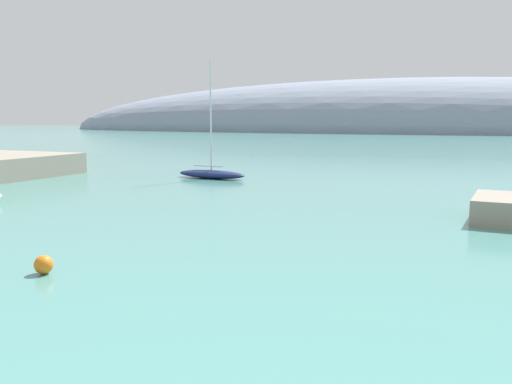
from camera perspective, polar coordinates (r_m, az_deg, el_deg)
distant_ridge at (r=220.61m, az=13.98°, el=6.16°), size 303.04×74.42×41.02m
sailboat_navy_mid_mooring at (r=49.65m, az=-4.70°, el=2.01°), size 6.98×2.38×10.54m
mooring_buoy_orange at (r=20.83m, az=-21.37°, el=-7.11°), size 0.67×0.67×0.67m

